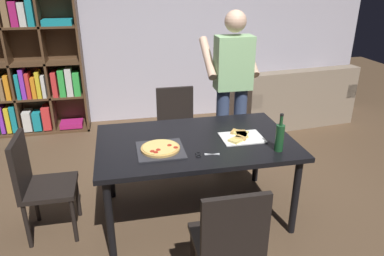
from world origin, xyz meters
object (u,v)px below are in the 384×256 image
object	(u,v)px
chair_far_side	(177,123)
wine_bottle	(280,137)
couch	(291,102)
kitchen_scissors	(203,154)
chair_left_end	(37,180)
pepperoni_pizza_on_tray	(160,149)
dining_table	(196,147)
bookshelf	(29,70)
person_serving_pizza	(232,84)
chair_near_camera	(229,239)

from	to	relation	value
chair_far_side	wine_bottle	bearing A→B (deg)	-65.35
couch	kitchen_scissors	xyz separation A→B (m)	(-1.91, -2.27, 0.45)
chair_left_end	pepperoni_pizza_on_tray	world-z (taller)	chair_left_end
pepperoni_pizza_on_tray	kitchen_scissors	size ratio (longest dim) A/B	1.90
chair_left_end	chair_far_side	bearing A→B (deg)	37.18
dining_table	bookshelf	size ratio (longest dim) A/B	0.86
chair_far_side	kitchen_scissors	bearing A→B (deg)	-90.08
dining_table	kitchen_scissors	size ratio (longest dim) A/B	8.47
person_serving_pizza	pepperoni_pizza_on_tray	xyz separation A→B (m)	(-0.89, -0.92, -0.23)
chair_near_camera	pepperoni_pizza_on_tray	bearing A→B (deg)	110.35
pepperoni_pizza_on_tray	wine_bottle	xyz separation A→B (m)	(0.93, -0.19, 0.10)
chair_near_camera	kitchen_scissors	world-z (taller)	chair_near_camera
chair_near_camera	pepperoni_pizza_on_tray	distance (m)	0.96
chair_near_camera	chair_far_side	world-z (taller)	same
chair_left_end	wine_bottle	distance (m)	1.99
chair_near_camera	bookshelf	size ratio (longest dim) A/B	0.46
person_serving_pizza	wine_bottle	bearing A→B (deg)	-87.70
dining_table	chair_left_end	bearing A→B (deg)	180.00
person_serving_pizza	kitchen_scissors	size ratio (longest dim) A/B	8.86
kitchen_scissors	person_serving_pizza	bearing A→B (deg)	61.99
chair_far_side	kitchen_scissors	world-z (taller)	chair_far_side
bookshelf	wine_bottle	bearing A→B (deg)	-48.48
chair_far_side	pepperoni_pizza_on_tray	bearing A→B (deg)	-105.68
chair_left_end	couch	distance (m)	3.80
chair_far_side	bookshelf	xyz separation A→B (m)	(-1.79, 1.37, 0.37)
chair_far_side	person_serving_pizza	bearing A→B (deg)	-21.20
chair_near_camera	chair_left_end	bearing A→B (deg)	142.82
chair_far_side	kitchen_scissors	distance (m)	1.31
chair_far_side	wine_bottle	world-z (taller)	wine_bottle
chair_near_camera	kitchen_scissors	size ratio (longest dim) A/B	4.56
chair_far_side	bookshelf	size ratio (longest dim) A/B	0.46
chair_far_side	chair_left_end	bearing A→B (deg)	-142.82
person_serving_pizza	kitchen_scissors	distance (m)	1.24
chair_far_side	person_serving_pizza	xyz separation A→B (m)	(0.57, -0.22, 0.49)
dining_table	chair_left_end	world-z (taller)	chair_left_end
chair_left_end	couch	bearing A→B (deg)	31.61
couch	wine_bottle	distance (m)	2.71
chair_far_side	bookshelf	bearing A→B (deg)	142.42
chair_near_camera	chair_left_end	xyz separation A→B (m)	(-1.32, 1.00, 0.00)
bookshelf	chair_near_camera	bearing A→B (deg)	-62.15
couch	person_serving_pizza	xyz separation A→B (m)	(-1.34, -1.20, 0.70)
chair_left_end	person_serving_pizza	xyz separation A→B (m)	(1.89, 0.78, 0.49)
chair_near_camera	chair_far_side	distance (m)	2.01
couch	kitchen_scissors	bearing A→B (deg)	-130.00
bookshelf	person_serving_pizza	bearing A→B (deg)	-34.12
chair_far_side	chair_left_end	distance (m)	1.66
pepperoni_pizza_on_tray	kitchen_scissors	xyz separation A→B (m)	(0.32, -0.15, -0.01)
couch	pepperoni_pizza_on_tray	world-z (taller)	couch
dining_table	kitchen_scissors	xyz separation A→B (m)	(-0.00, -0.29, 0.07)
couch	wine_bottle	world-z (taller)	wine_bottle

